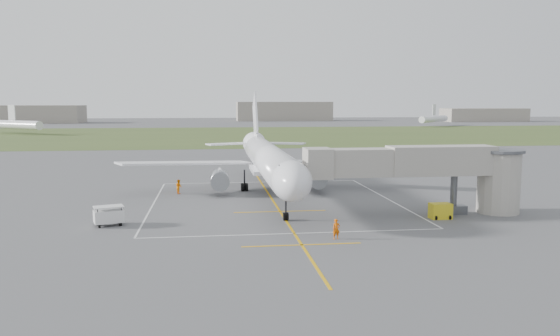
{
  "coord_description": "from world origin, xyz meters",
  "views": [
    {
      "loc": [
        -7.41,
        -67.32,
        11.71
      ],
      "look_at": [
        0.78,
        -4.0,
        4.0
      ],
      "focal_mm": 35.0,
      "sensor_mm": 36.0,
      "label": 1
    }
  ],
  "objects": [
    {
      "name": "baggage_cart",
      "position": [
        -17.07,
        -14.6,
        0.97
      ],
      "size": [
        3.08,
        2.39,
        1.89
      ],
      "rotation": [
        0.0,
        0.0,
        0.32
      ],
      "color": "silver",
      "rests_on": "ground"
    },
    {
      "name": "jet_bridge",
      "position": [
        15.72,
        -13.5,
        4.74
      ],
      "size": [
        23.4,
        5.0,
        7.2
      ],
      "color": "#AAA49A",
      "rests_on": "ground"
    },
    {
      "name": "apron_markings",
      "position": [
        0.0,
        -5.82,
        0.01
      ],
      "size": [
        28.2,
        60.0,
        0.01
      ],
      "color": "#E3A30D",
      "rests_on": "ground"
    },
    {
      "name": "ramp_worker_nose",
      "position": [
        3.27,
        -22.44,
        0.87
      ],
      "size": [
        0.66,
        0.45,
        1.75
      ],
      "primitive_type": "imported",
      "rotation": [
        0.0,
        0.0,
        0.06
      ],
      "color": "#E05A07",
      "rests_on": "ground"
    },
    {
      "name": "airliner",
      "position": [
        -0.0,
        0.75,
        4.39
      ],
      "size": [
        38.93,
        46.75,
        13.52
      ],
      "color": "white",
      "rests_on": "ground"
    },
    {
      "name": "grass_strip",
      "position": [
        0.0,
        130.0,
        0.01
      ],
      "size": [
        700.0,
        120.0,
        0.02
      ],
      "primitive_type": "cube",
      "color": "#3F5324",
      "rests_on": "ground"
    },
    {
      "name": "ground",
      "position": [
        0.0,
        0.0,
        0.0
      ],
      "size": [
        700.0,
        700.0,
        0.0
      ],
      "primitive_type": "plane",
      "color": "#4E4E50",
      "rests_on": "ground"
    },
    {
      "name": "distant_aircraft",
      "position": [
        11.61,
        168.76,
        3.59
      ],
      "size": [
        208.37,
        69.86,
        8.85
      ],
      "color": "white",
      "rests_on": "ground"
    },
    {
      "name": "ramp_worker_wing",
      "position": [
        -11.45,
        3.08,
        0.92
      ],
      "size": [
        1.04,
        1.12,
        1.85
      ],
      "primitive_type": "imported",
      "rotation": [
        0.0,
        0.0,
        2.06
      ],
      "color": "orange",
      "rests_on": "ground"
    },
    {
      "name": "gpu_unit",
      "position": [
        15.64,
        -15.66,
        0.77
      ],
      "size": [
        2.11,
        1.52,
        1.57
      ],
      "rotation": [
        0.0,
        0.0,
        0.02
      ],
      "color": "gold",
      "rests_on": "ground"
    },
    {
      "name": "distant_hangars",
      "position": [
        -16.15,
        265.19,
        5.17
      ],
      "size": [
        345.0,
        49.0,
        12.0
      ],
      "color": "gray",
      "rests_on": "ground"
    }
  ]
}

